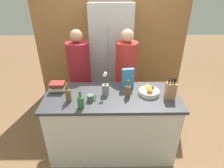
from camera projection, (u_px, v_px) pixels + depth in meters
name	position (u px, v px, depth m)	size (l,w,h in m)	color
ground_plane	(112.00, 147.00, 2.88)	(14.00, 14.00, 0.00)	brown
kitchen_island	(112.00, 123.00, 2.66)	(1.76, 0.75, 0.93)	silver
back_wall_wood	(111.00, 36.00, 3.69)	(2.96, 0.12, 2.60)	#9E6B3D
refrigerator	(111.00, 58.00, 3.53)	(0.73, 0.63, 1.96)	#B7B7BC
fruit_bowl	(149.00, 91.00, 2.45)	(0.27, 0.27, 0.10)	silver
knife_block	(171.00, 91.00, 2.32)	(0.12, 0.10, 0.30)	#A87A4C
flower_vase	(105.00, 87.00, 2.41)	(0.09, 0.09, 0.33)	gray
cereal_box	(128.00, 78.00, 2.56)	(0.17, 0.09, 0.28)	teal
coffee_mug	(91.00, 98.00, 2.32)	(0.12, 0.09, 0.08)	#42664C
book_stack	(58.00, 87.00, 2.52)	(0.21, 0.17, 0.12)	#2D334C
bottle_oil	(128.00, 90.00, 2.38)	(0.07, 0.07, 0.23)	brown
bottle_vinegar	(68.00, 94.00, 2.27)	(0.07, 0.07, 0.26)	brown
bottle_wine	(81.00, 101.00, 2.16)	(0.08, 0.08, 0.23)	#286633
person_at_sink	(80.00, 74.00, 3.05)	(0.36, 0.36, 1.63)	#383842
person_in_blue	(126.00, 74.00, 3.02)	(0.33, 0.33, 1.64)	#383842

